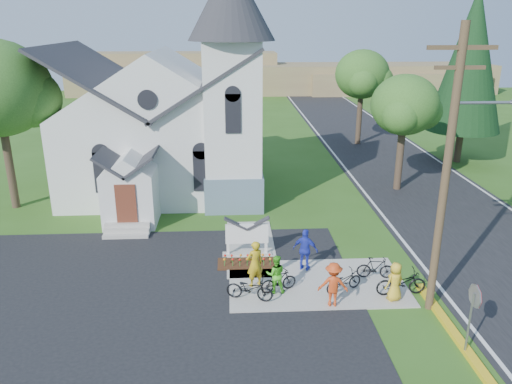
{
  "coord_description": "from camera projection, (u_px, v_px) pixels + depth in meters",
  "views": [
    {
      "loc": [
        -1.88,
        -17.04,
        9.99
      ],
      "look_at": [
        -0.7,
        5.0,
        2.37
      ],
      "focal_mm": 35.0,
      "sensor_mm": 36.0,
      "label": 1
    }
  ],
  "objects": [
    {
      "name": "tree_road_mid",
      "position": [
        362.0,
        75.0,
        40.66
      ],
      "size": [
        4.4,
        4.4,
        7.8
      ],
      "color": "#3C2C21",
      "rests_on": "ground"
    },
    {
      "name": "bike_2",
      "position": [
        344.0,
        281.0,
        19.23
      ],
      "size": [
        1.68,
        1.16,
        0.84
      ],
      "primitive_type": "imported",
      "rotation": [
        0.0,
        0.0,
        1.99
      ],
      "color": "black",
      "rests_on": "sidewalk"
    },
    {
      "name": "cyclist_2",
      "position": [
        305.0,
        250.0,
        20.73
      ],
      "size": [
        1.15,
        0.83,
        1.81
      ],
      "primitive_type": "imported",
      "rotation": [
        0.0,
        0.0,
        2.73
      ],
      "color": "#2533B9",
      "rests_on": "sidewalk"
    },
    {
      "name": "cyclist_0",
      "position": [
        255.0,
        264.0,
        19.44
      ],
      "size": [
        0.82,
        0.7,
        1.9
      ],
      "primitive_type": "imported",
      "rotation": [
        0.0,
        0.0,
        3.56
      ],
      "color": "#BC9916",
      "rests_on": "sidewalk"
    },
    {
      "name": "cyclist_3",
      "position": [
        333.0,
        284.0,
        18.12
      ],
      "size": [
        1.16,
        0.75,
        1.7
      ],
      "primitive_type": "imported",
      "rotation": [
        0.0,
        0.0,
        3.03
      ],
      "color": "#C33D15",
      "rests_on": "sidewalk"
    },
    {
      "name": "parking_lot",
      "position": [
        85.0,
        326.0,
        17.19
      ],
      "size": [
        20.0,
        16.0,
        0.02
      ],
      "primitive_type": "cube",
      "color": "black",
      "rests_on": "ground"
    },
    {
      "name": "tree_road_near",
      "position": [
        405.0,
        106.0,
        29.5
      ],
      "size": [
        4.0,
        4.0,
        7.05
      ],
      "color": "#3C2C21",
      "rests_on": "ground"
    },
    {
      "name": "distant_hills",
      "position": [
        265.0,
        77.0,
        72.07
      ],
      "size": [
        61.0,
        10.0,
        5.6
      ],
      "color": "olive",
      "rests_on": "ground"
    },
    {
      "name": "cyclist_4",
      "position": [
        395.0,
        282.0,
        18.49
      ],
      "size": [
        0.87,
        0.73,
        1.52
      ],
      "primitive_type": "imported",
      "rotation": [
        0.0,
        0.0,
        3.54
      ],
      "color": "gold",
      "rests_on": "sidewalk"
    },
    {
      "name": "conifer",
      "position": [
        470.0,
        60.0,
        34.78
      ],
      "size": [
        5.2,
        5.2,
        12.4
      ],
      "color": "#3C2C21",
      "rests_on": "ground"
    },
    {
      "name": "sidewalk",
      "position": [
        317.0,
        283.0,
        19.98
      ],
      "size": [
        7.0,
        4.0,
        0.05
      ],
      "primitive_type": "cube",
      "color": "#A09C91",
      "rests_on": "ground"
    },
    {
      "name": "cyclist_1",
      "position": [
        276.0,
        274.0,
        19.03
      ],
      "size": [
        0.75,
        0.59,
        1.54
      ],
      "primitive_type": "imported",
      "rotation": [
        0.0,
        0.0,
        3.13
      ],
      "color": "green",
      "rests_on": "sidewalk"
    },
    {
      "name": "bike_0",
      "position": [
        250.0,
        288.0,
        18.6
      ],
      "size": [
        1.89,
        1.11,
        0.94
      ],
      "primitive_type": "imported",
      "rotation": [
        0.0,
        0.0,
        1.28
      ],
      "color": "black",
      "rests_on": "sidewalk"
    },
    {
      "name": "stop_sign",
      "position": [
        473.0,
        305.0,
        15.17
      ],
      "size": [
        0.11,
        0.76,
        2.48
      ],
      "color": "gray",
      "rests_on": "ground"
    },
    {
      "name": "flower_bed",
      "position": [
        248.0,
        264.0,
        21.54
      ],
      "size": [
        2.6,
        1.1,
        0.07
      ],
      "primitive_type": "cube",
      "color": "#331D0E",
      "rests_on": "ground"
    },
    {
      "name": "church_sign",
      "position": [
        247.0,
        234.0,
        22.06
      ],
      "size": [
        2.2,
        0.4,
        1.7
      ],
      "color": "#A09C91",
      "rests_on": "ground"
    },
    {
      "name": "church",
      "position": [
        168.0,
        106.0,
        29.23
      ],
      "size": [
        12.35,
        12.0,
        13.0
      ],
      "color": "silver",
      "rests_on": "ground"
    },
    {
      "name": "bike_3",
      "position": [
        376.0,
        268.0,
        20.18
      ],
      "size": [
        1.56,
        0.62,
        0.91
      ],
      "primitive_type": "imported",
      "rotation": [
        0.0,
        0.0,
        1.44
      ],
      "color": "black",
      "rests_on": "sidewalk"
    },
    {
      "name": "bike_4",
      "position": [
        401.0,
        282.0,
        18.94
      ],
      "size": [
        1.97,
        0.78,
        1.02
      ],
      "primitive_type": "imported",
      "rotation": [
        0.0,
        0.0,
        1.62
      ],
      "color": "black",
      "rests_on": "sidewalk"
    },
    {
      "name": "road",
      "position": [
        404.0,
        174.0,
        34.1
      ],
      "size": [
        8.0,
        90.0,
        0.02
      ],
      "primitive_type": "cube",
      "color": "black",
      "rests_on": "ground"
    },
    {
      "name": "bike_1",
      "position": [
        279.0,
        281.0,
        19.19
      ],
      "size": [
        1.54,
        0.88,
        0.89
      ],
      "primitive_type": "imported",
      "rotation": [
        0.0,
        0.0,
        1.91
      ],
      "color": "black",
      "rests_on": "sidewalk"
    },
    {
      "name": "utility_pole",
      "position": [
        449.0,
        166.0,
        16.53
      ],
      "size": [
        3.45,
        0.28,
        10.0
      ],
      "color": "#433321",
      "rests_on": "ground"
    },
    {
      "name": "ground",
      "position": [
        281.0,
        291.0,
        19.44
      ],
      "size": [
        120.0,
        120.0,
        0.0
      ],
      "primitive_type": "plane",
      "color": "#315A19",
      "rests_on": "ground"
    }
  ]
}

